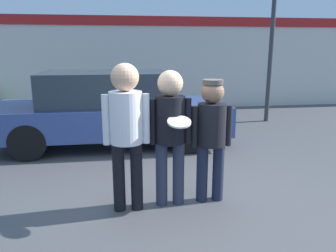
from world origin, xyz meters
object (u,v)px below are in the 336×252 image
at_px(person_right, 211,130).
at_px(parked_car_near, 110,109).
at_px(person_middle_with_frisbee, 170,126).
at_px(person_left, 126,123).

height_order(person_right, parked_car_near, person_right).
relative_size(person_middle_with_frisbee, parked_car_near, 0.36).
bearing_deg(parked_car_near, person_right, -64.35).
height_order(person_left, parked_car_near, person_left).
bearing_deg(person_right, person_left, -174.22).
bearing_deg(person_left, parked_car_near, 95.63).
distance_m(person_right, parked_car_near, 3.20).
xyz_separation_m(person_left, person_right, (1.09, 0.11, -0.15)).
height_order(person_left, person_right, person_left).
height_order(person_middle_with_frisbee, parked_car_near, person_middle_with_frisbee).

